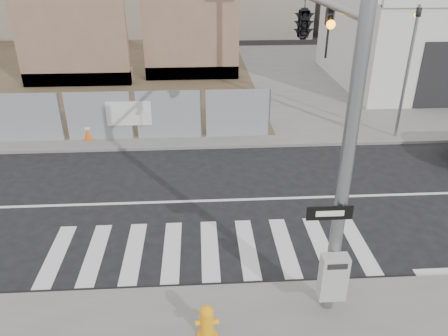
{
  "coord_description": "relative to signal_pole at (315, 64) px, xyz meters",
  "views": [
    {
      "loc": [
        -0.2,
        -11.87,
        7.12
      ],
      "look_at": [
        0.5,
        -0.5,
        1.4
      ],
      "focal_mm": 35.0,
      "sensor_mm": 36.0,
      "label": 1
    }
  ],
  "objects": [
    {
      "name": "concrete_wall_left",
      "position": [
        -9.49,
        15.13,
        -1.4
      ],
      "size": [
        6.0,
        1.3,
        8.0
      ],
      "color": "#7D5E4B",
      "rests_on": "sidewalk_far"
    },
    {
      "name": "far_signal_pole",
      "position": [
        5.51,
        6.65,
        -1.3
      ],
      "size": [
        0.16,
        0.2,
        5.6
      ],
      "color": "gray",
      "rests_on": "sidewalk_far"
    },
    {
      "name": "traffic_cone_c",
      "position": [
        -7.24,
        7.11,
        -4.29
      ],
      "size": [
        0.51,
        0.51,
        0.77
      ],
      "rotation": [
        0.0,
        0.0,
        0.37
      ],
      "color": "#ED5A0C",
      "rests_on": "sidewalk_far"
    },
    {
      "name": "fire_hydrant",
      "position": [
        -2.64,
        -3.45,
        -4.28
      ],
      "size": [
        0.49,
        0.47,
        0.77
      ],
      "rotation": [
        0.0,
        0.0,
        0.18
      ],
      "color": "#FEA20E",
      "rests_on": "sidewalk_near"
    },
    {
      "name": "sidewalk_far",
      "position": [
        -2.49,
        16.05,
        -4.72
      ],
      "size": [
        50.0,
        20.0,
        0.12
      ],
      "primitive_type": "cube",
      "color": "slate",
      "rests_on": "ground"
    },
    {
      "name": "ground",
      "position": [
        -2.49,
        2.05,
        -4.78
      ],
      "size": [
        100.0,
        100.0,
        0.0
      ],
      "primitive_type": "plane",
      "color": "black",
      "rests_on": "ground"
    },
    {
      "name": "traffic_cone_d",
      "position": [
        -1.86,
        7.52,
        -4.27
      ],
      "size": [
        0.53,
        0.53,
        0.8
      ],
      "rotation": [
        0.0,
        0.0,
        -0.36
      ],
      "color": "orange",
      "rests_on": "sidewalk_far"
    },
    {
      "name": "signal_pole",
      "position": [
        0.0,
        0.0,
        0.0
      ],
      "size": [
        0.96,
        5.87,
        7.0
      ],
      "color": "gray",
      "rests_on": "sidewalk_near"
    },
    {
      "name": "auto_shop",
      "position": [
        11.5,
        15.01,
        -2.25
      ],
      "size": [
        12.0,
        10.2,
        5.95
      ],
      "color": "silver",
      "rests_on": "sidewalk_far"
    },
    {
      "name": "concrete_wall_right",
      "position": [
        -2.99,
        16.13,
        -1.4
      ],
      "size": [
        5.5,
        1.3,
        8.0
      ],
      "color": "#7D5E4B",
      "rests_on": "sidewalk_far"
    },
    {
      "name": "utility_pole_right",
      "position": [
        4.01,
        7.55,
        0.42
      ],
      "size": [
        1.6,
        0.28,
        10.0
      ],
      "color": "brown",
      "rests_on": "sidewalk_far"
    }
  ]
}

